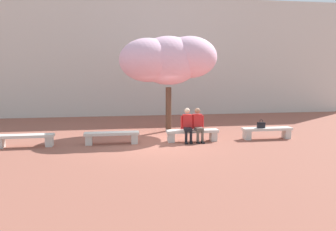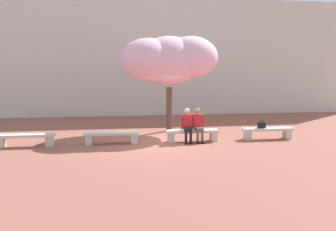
% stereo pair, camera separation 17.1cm
% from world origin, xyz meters
% --- Properties ---
extents(ground_plane, '(100.00, 100.00, 0.00)m').
position_xyz_m(ground_plane, '(0.00, 0.00, 0.00)').
color(ground_plane, '#8E5142').
extents(building_facade, '(28.00, 4.00, 7.05)m').
position_xyz_m(building_facade, '(0.00, 9.72, 3.53)').
color(building_facade, beige).
rests_on(building_facade, ground).
extents(stone_bench_west_end, '(2.01, 0.44, 0.45)m').
position_xyz_m(stone_bench_west_end, '(-4.59, -0.00, 0.31)').
color(stone_bench_west_end, beige).
rests_on(stone_bench_west_end, ground).
extents(stone_bench_near_west, '(2.01, 0.44, 0.45)m').
position_xyz_m(stone_bench_near_west, '(-1.53, 0.00, 0.31)').
color(stone_bench_near_west, beige).
rests_on(stone_bench_near_west, ground).
extents(stone_bench_center, '(2.01, 0.44, 0.45)m').
position_xyz_m(stone_bench_center, '(1.53, 0.00, 0.31)').
color(stone_bench_center, beige).
rests_on(stone_bench_center, ground).
extents(stone_bench_near_east, '(2.01, 0.44, 0.45)m').
position_xyz_m(stone_bench_near_east, '(4.59, 0.00, 0.31)').
color(stone_bench_near_east, beige).
rests_on(stone_bench_near_east, ground).
extents(person_seated_left, '(0.51, 0.70, 1.29)m').
position_xyz_m(person_seated_left, '(1.32, -0.05, 0.70)').
color(person_seated_left, black).
rests_on(person_seated_left, ground).
extents(person_seated_right, '(0.51, 0.69, 1.29)m').
position_xyz_m(person_seated_right, '(1.74, -0.05, 0.70)').
color(person_seated_right, black).
rests_on(person_seated_right, ground).
extents(handbag, '(0.30, 0.15, 0.34)m').
position_xyz_m(handbag, '(4.33, -0.00, 0.58)').
color(handbag, black).
rests_on(handbag, stone_bench_near_east).
extents(cherry_tree_main, '(4.30, 2.85, 4.21)m').
position_xyz_m(cherry_tree_main, '(0.94, 2.29, 3.19)').
color(cherry_tree_main, '#513828').
rests_on(cherry_tree_main, ground).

